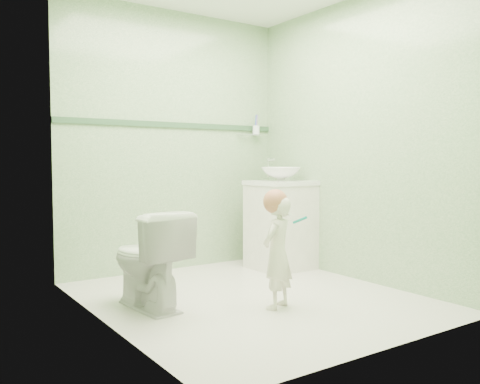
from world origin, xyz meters
TOP-DOWN VIEW (x-y plane):
  - ground at (0.00, 0.00)m, footprint 2.50×2.50m
  - room_shell at (0.00, 0.00)m, footprint 2.50×2.54m
  - trim_stripe at (0.00, 1.24)m, footprint 2.20×0.02m
  - vanity at (0.84, 0.70)m, footprint 0.52×0.50m
  - counter at (0.84, 0.70)m, footprint 0.54×0.52m
  - basin at (0.84, 0.70)m, footprint 0.37×0.37m
  - faucet at (0.84, 0.89)m, footprint 0.03×0.13m
  - cup_holder at (0.89, 1.18)m, footprint 0.26×0.07m
  - toilet at (-0.74, 0.19)m, footprint 0.44×0.70m
  - toddler at (-0.00, -0.31)m, footprint 0.33×0.28m
  - hair_cap at (-0.00, -0.29)m, footprint 0.17×0.17m
  - teal_toothbrush at (0.11, -0.40)m, footprint 0.10×0.14m

SIDE VIEW (x-z plane):
  - ground at x=0.00m, z-range 0.00..0.00m
  - toilet at x=-0.74m, z-range 0.00..0.68m
  - toddler at x=0.00m, z-range 0.00..0.77m
  - vanity at x=0.84m, z-range 0.00..0.80m
  - teal_toothbrush at x=0.11m, z-range 0.57..0.66m
  - hair_cap at x=0.00m, z-range 0.65..0.82m
  - counter at x=0.84m, z-range 0.79..0.83m
  - basin at x=0.84m, z-range 0.83..0.96m
  - faucet at x=0.84m, z-range 0.88..1.06m
  - room_shell at x=0.00m, z-range 0.00..2.40m
  - cup_holder at x=0.89m, z-range 1.22..1.43m
  - trim_stripe at x=0.00m, z-range 1.33..1.38m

